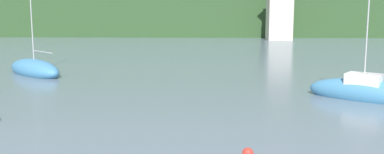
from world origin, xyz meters
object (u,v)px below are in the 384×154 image
at_px(shore_building_westcentral, 279,13).
at_px(mooring_buoy_mid, 248,153).
at_px(sailboat_far_5, 34,70).
at_px(sailboat_mid_3, 363,92).

relative_size(shore_building_westcentral, mooring_buoy_mid, 22.78).
bearing_deg(shore_building_westcentral, sailboat_far_5, -122.97).
xyz_separation_m(shore_building_westcentral, sailboat_far_5, (-30.23, -46.61, -4.82)).
relative_size(shore_building_westcentral, sailboat_far_5, 0.92).
bearing_deg(sailboat_far_5, shore_building_westcentral, -80.14).
distance_m(sailboat_mid_3, sailboat_far_5, 28.58).
height_order(sailboat_mid_3, mooring_buoy_mid, sailboat_mid_3).
relative_size(sailboat_mid_3, mooring_buoy_mid, 18.03).
distance_m(shore_building_westcentral, mooring_buoy_mid, 69.69).
bearing_deg(sailboat_mid_3, shore_building_westcentral, -58.34).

